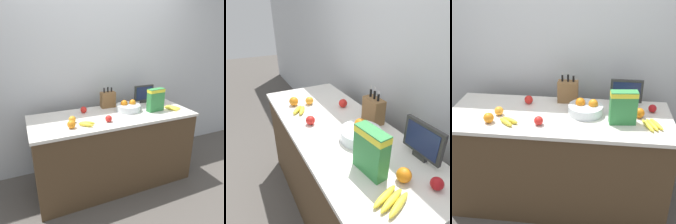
{
  "view_description": "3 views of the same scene",
  "coord_description": "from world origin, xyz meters",
  "views": [
    {
      "loc": [
        -0.94,
        -2.14,
        1.75
      ],
      "look_at": [
        -0.03,
        -0.03,
        0.93
      ],
      "focal_mm": 35.0,
      "sensor_mm": 36.0,
      "label": 1
    },
    {
      "loc": [
        1.27,
        -0.66,
        1.73
      ],
      "look_at": [
        -0.03,
        0.01,
        0.99
      ],
      "focal_mm": 35.0,
      "sensor_mm": 36.0,
      "label": 2
    },
    {
      "loc": [
        0.32,
        -2.26,
        2.06
      ],
      "look_at": [
        0.05,
        -0.06,
        0.95
      ],
      "focal_mm": 50.0,
      "sensor_mm": 36.0,
      "label": 3
    }
  ],
  "objects": [
    {
      "name": "orange_front_right",
      "position": [
        -0.53,
        -0.19,
        0.93
      ],
      "size": [
        0.08,
        0.08,
        0.08
      ],
      "primitive_type": "sphere",
      "color": "orange",
      "rests_on": "counter"
    },
    {
      "name": "banana_bunch_right",
      "position": [
        0.74,
        -0.11,
        0.9
      ],
      "size": [
        0.17,
        0.21,
        0.03
      ],
      "rotation": [
        0.0,
        0.0,
        5.09
      ],
      "color": "yellow",
      "rests_on": "counter"
    },
    {
      "name": "apple_front",
      "position": [
        0.77,
        0.15,
        0.92
      ],
      "size": [
        0.07,
        0.07,
        0.07
      ],
      "primitive_type": "sphere",
      "color": "#A31419",
      "rests_on": "counter"
    },
    {
      "name": "orange_near_bowl",
      "position": [
        0.66,
        0.04,
        0.92
      ],
      "size": [
        0.08,
        0.08,
        0.08
      ],
      "primitive_type": "sphere",
      "color": "orange",
      "rests_on": "counter"
    },
    {
      "name": "banana_bunch_left",
      "position": [
        -0.37,
        -0.19,
        0.9
      ],
      "size": [
        0.18,
        0.16,
        0.04
      ],
      "rotation": [
        0.0,
        0.0,
        2.5
      ],
      "color": "yellow",
      "rests_on": "counter"
    },
    {
      "name": "orange_by_cereal",
      "position": [
        -0.48,
        -0.05,
        0.92
      ],
      "size": [
        0.07,
        0.07,
        0.07
      ],
      "primitive_type": "sphere",
      "color": "orange",
      "rests_on": "counter"
    },
    {
      "name": "fruit_bowl",
      "position": [
        0.22,
        0.06,
        0.93
      ],
      "size": [
        0.29,
        0.29,
        0.13
      ],
      "color": "silver",
      "rests_on": "counter"
    },
    {
      "name": "knife_block",
      "position": [
        0.05,
        0.27,
        0.98
      ],
      "size": [
        0.18,
        0.09,
        0.29
      ],
      "color": "brown",
      "rests_on": "counter"
    },
    {
      "name": "apple_rightmost",
      "position": [
        -0.29,
        0.19,
        0.92
      ],
      "size": [
        0.08,
        0.08,
        0.08
      ],
      "primitive_type": "sphere",
      "color": "red",
      "rests_on": "counter"
    },
    {
      "name": "apple_near_bananas",
      "position": [
        -0.13,
        -0.18,
        0.92
      ],
      "size": [
        0.07,
        0.07,
        0.07
      ],
      "primitive_type": "sphere",
      "color": "red",
      "rests_on": "counter"
    },
    {
      "name": "small_monitor",
      "position": [
        0.56,
        0.26,
        1.01
      ],
      "size": [
        0.28,
        0.03,
        0.24
      ],
      "color": "#2D2D2D",
      "rests_on": "counter"
    },
    {
      "name": "counter",
      "position": [
        0.0,
        0.0,
        0.44
      ],
      "size": [
        1.86,
        0.72,
        0.88
      ],
      "color": "#4C3823",
      "rests_on": "ground_plane"
    },
    {
      "name": "ground_plane",
      "position": [
        0.0,
        0.0,
        0.0
      ],
      "size": [
        14.0,
        14.0,
        0.0
      ],
      "primitive_type": "plane",
      "color": "#514C47"
    },
    {
      "name": "cereal_box",
      "position": [
        0.51,
        -0.08,
        1.03
      ],
      "size": [
        0.21,
        0.1,
        0.27
      ],
      "rotation": [
        0.0,
        0.0,
        0.11
      ],
      "color": "#338442",
      "rests_on": "counter"
    },
    {
      "name": "wall_back",
      "position": [
        0.0,
        0.58,
        1.3
      ],
      "size": [
        9.0,
        0.06,
        2.6
      ],
      "color": "silver",
      "rests_on": "ground_plane"
    }
  ]
}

